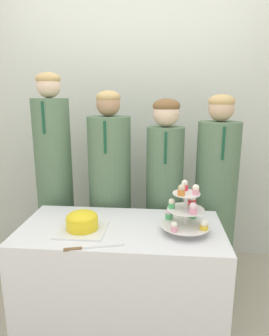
{
  "coord_description": "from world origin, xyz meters",
  "views": [
    {
      "loc": [
        0.23,
        -1.34,
        1.49
      ],
      "look_at": [
        0.08,
        0.34,
        1.08
      ],
      "focal_mm": 32.0,
      "sensor_mm": 36.0,
      "label": 1
    }
  ],
  "objects_px": {
    "cupcake_stand": "(186,210)",
    "student_3": "(215,203)",
    "round_cake": "(82,221)",
    "cake_knife": "(84,248)",
    "student_0": "(55,188)",
    "student_1": "(110,199)",
    "student_2": "(164,201)"
  },
  "relations": [
    {
      "from": "round_cake",
      "to": "cupcake_stand",
      "type": "height_order",
      "value": "cupcake_stand"
    },
    {
      "from": "round_cake",
      "to": "cake_knife",
      "type": "xyz_separation_m",
      "value": [
        0.06,
        -0.21,
        -0.05
      ]
    },
    {
      "from": "student_1",
      "to": "student_2",
      "type": "xyz_separation_m",
      "value": [
        0.41,
        -0.0,
        -0.0
      ]
    },
    {
      "from": "student_2",
      "to": "cake_knife",
      "type": "bearing_deg",
      "value": -117.93
    },
    {
      "from": "student_0",
      "to": "student_1",
      "type": "relative_size",
      "value": 1.08
    },
    {
      "from": "cake_knife",
      "to": "student_3",
      "type": "bearing_deg",
      "value": 30.19
    },
    {
      "from": "student_1",
      "to": "student_3",
      "type": "xyz_separation_m",
      "value": [
        0.79,
        -0.0,
        -0.01
      ]
    },
    {
      "from": "cake_knife",
      "to": "student_0",
      "type": "xyz_separation_m",
      "value": [
        -0.43,
        0.78,
        0.06
      ]
    },
    {
      "from": "cake_knife",
      "to": "student_1",
      "type": "xyz_separation_m",
      "value": [
        0.0,
        0.78,
        -0.01
      ]
    },
    {
      "from": "round_cake",
      "to": "student_3",
      "type": "distance_m",
      "value": 1.03
    },
    {
      "from": "cupcake_stand",
      "to": "student_3",
      "type": "bearing_deg",
      "value": 64.33
    },
    {
      "from": "student_1",
      "to": "student_3",
      "type": "relative_size",
      "value": 1.02
    },
    {
      "from": "cupcake_stand",
      "to": "student_1",
      "type": "distance_m",
      "value": 0.77
    },
    {
      "from": "cupcake_stand",
      "to": "student_3",
      "type": "xyz_separation_m",
      "value": [
        0.26,
        0.54,
        -0.15
      ]
    },
    {
      "from": "cake_knife",
      "to": "cupcake_stand",
      "type": "bearing_deg",
      "value": 10.11
    },
    {
      "from": "round_cake",
      "to": "student_3",
      "type": "relative_size",
      "value": 0.18
    },
    {
      "from": "student_2",
      "to": "cupcake_stand",
      "type": "bearing_deg",
      "value": -77.55
    },
    {
      "from": "student_3",
      "to": "round_cake",
      "type": "bearing_deg",
      "value": -146.36
    },
    {
      "from": "cupcake_stand",
      "to": "cake_knife",
      "type": "bearing_deg",
      "value": -155.46
    },
    {
      "from": "cupcake_stand",
      "to": "student_0",
      "type": "relative_size",
      "value": 0.18
    },
    {
      "from": "cake_knife",
      "to": "cupcake_stand",
      "type": "height_order",
      "value": "cupcake_stand"
    },
    {
      "from": "cupcake_stand",
      "to": "student_1",
      "type": "relative_size",
      "value": 0.19
    },
    {
      "from": "round_cake",
      "to": "cupcake_stand",
      "type": "relative_size",
      "value": 0.92
    },
    {
      "from": "round_cake",
      "to": "cake_knife",
      "type": "bearing_deg",
      "value": -73.46
    },
    {
      "from": "cake_knife",
      "to": "student_3",
      "type": "distance_m",
      "value": 1.11
    },
    {
      "from": "cake_knife",
      "to": "student_0",
      "type": "height_order",
      "value": "student_0"
    },
    {
      "from": "cupcake_stand",
      "to": "student_2",
      "type": "bearing_deg",
      "value": 102.45
    },
    {
      "from": "cake_knife",
      "to": "cupcake_stand",
      "type": "xyz_separation_m",
      "value": [
        0.53,
        0.24,
        0.13
      ]
    },
    {
      "from": "cupcake_stand",
      "to": "student_3",
      "type": "height_order",
      "value": "student_3"
    },
    {
      "from": "round_cake",
      "to": "student_0",
      "type": "bearing_deg",
      "value": 122.48
    },
    {
      "from": "round_cake",
      "to": "student_3",
      "type": "bearing_deg",
      "value": 33.64
    },
    {
      "from": "cupcake_stand",
      "to": "student_2",
      "type": "distance_m",
      "value": 0.57
    }
  ]
}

